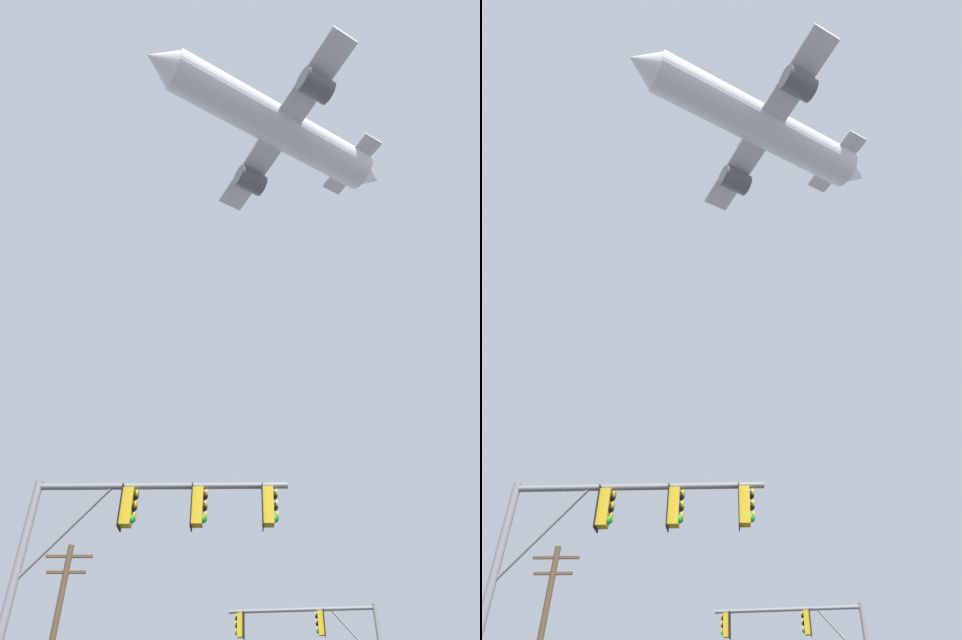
% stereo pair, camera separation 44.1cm
% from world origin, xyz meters
% --- Properties ---
extents(signal_pole_near, '(6.34, 0.51, 6.69)m').
position_xyz_m(signal_pole_near, '(-3.08, 7.32, 5.18)').
color(signal_pole_near, slate).
rests_on(signal_pole_near, ground).
extents(airplane, '(22.45, 17.34, 6.61)m').
position_xyz_m(airplane, '(2.62, 18.84, 44.79)').
color(airplane, white).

